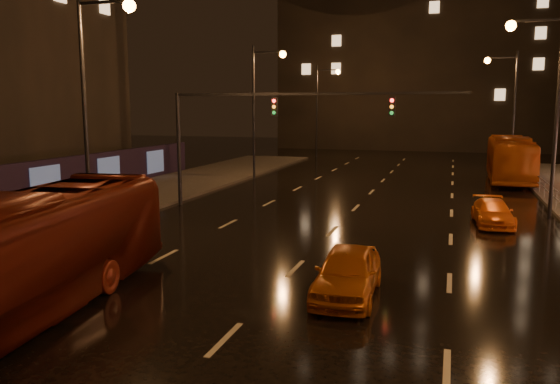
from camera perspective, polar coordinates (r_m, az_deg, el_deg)
name	(u,v)px	position (r m, az deg, el deg)	size (l,w,h in m)	color
ground	(349,215)	(28.12, 7.22, -2.35)	(140.00, 140.00, 0.00)	black
sidewalk_left	(63,216)	(29.29, -21.76, -2.31)	(7.00, 70.00, 0.15)	#38332D
building_distant	(452,13)	(80.17, 17.55, 17.40)	(44.00, 16.00, 36.00)	black
traffic_signal	(255,121)	(28.94, -2.58, 7.46)	(15.31, 0.32, 6.20)	black
bus_red	(15,257)	(15.35, -25.93, -6.17)	(2.77, 11.86, 3.30)	#61190D
bus_curb	(510,159)	(44.18, 22.88, 3.22)	(2.79, 11.92, 3.32)	#9F420F
taxi_near	(347,272)	(15.90, 7.06, -8.33)	(1.70, 4.22, 1.44)	#BF5C12
taxi_far	(493,213)	(27.22, 21.33, -2.01)	(1.62, 3.99, 1.16)	orange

